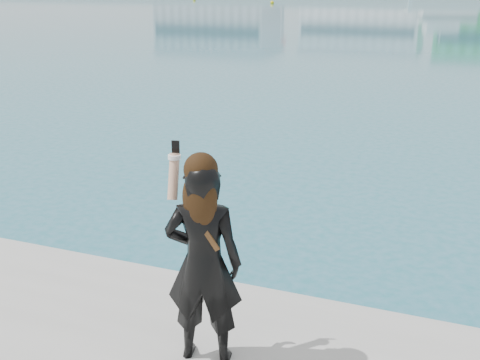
# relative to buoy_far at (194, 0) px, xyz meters

# --- Properties ---
(buoy_far) EXTENTS (0.50, 0.50, 0.50)m
(buoy_far) POSITION_rel_buoy_far_xyz_m (0.00, 0.00, 0.00)
(buoy_far) COLOR yellow
(buoy_far) RESTS_ON ground
(buoy_extra) EXTENTS (0.50, 0.50, 0.50)m
(buoy_extra) POSITION_rel_buoy_far_xyz_m (16.10, -8.65, 0.00)
(buoy_extra) COLOR yellow
(buoy_extra) RESTS_ON ground
(woman) EXTENTS (0.61, 0.47, 1.59)m
(woman) POSITION_rel_buoy_far_xyz_m (42.07, -87.91, 1.60)
(woman) COLOR black
(woman) RESTS_ON near_quay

